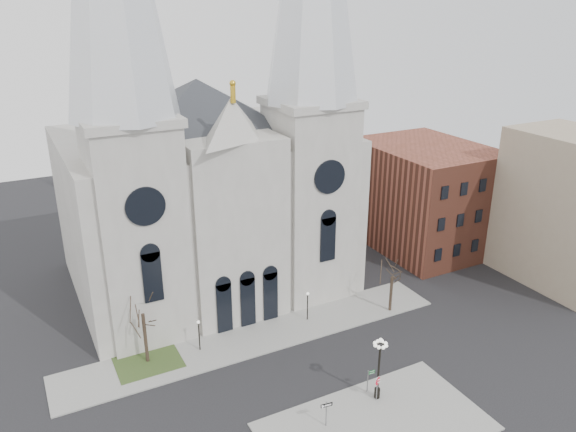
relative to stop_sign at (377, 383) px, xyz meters
name	(u,v)px	position (x,y,z in m)	size (l,w,h in m)	color
ground	(312,402)	(-4.91, 2.45, -1.84)	(160.00, 160.00, 0.00)	black
sidewalk_near	(375,427)	(-1.91, -2.55, -1.77)	(18.00, 10.00, 0.14)	gray
sidewalk_far	(258,337)	(-4.91, 13.45, -1.77)	(40.00, 6.00, 0.14)	gray
grass_patch	(148,361)	(-15.91, 14.45, -1.75)	(6.00, 5.00, 0.18)	#2C401B
cathedral	(209,135)	(-4.91, 25.31, 16.64)	(33.00, 26.66, 54.00)	#A4A099
bg_building_brick	(424,196)	(25.09, 24.45, 5.16)	(14.00, 18.00, 14.00)	brown
bg_building_tan	(569,209)	(33.09, 8.45, 7.16)	(10.00, 14.00, 18.00)	tan
tree_left	(142,311)	(-15.91, 14.45, 3.74)	(3.20, 3.20, 7.50)	#2D2319
tree_right	(392,275)	(10.09, 11.45, 2.62)	(3.20, 3.20, 6.00)	#2D2319
ped_lamp_left	(199,330)	(-10.91, 13.95, 0.49)	(0.32, 0.32, 3.26)	black
ped_lamp_right	(308,301)	(1.09, 13.95, 0.49)	(0.32, 0.32, 3.26)	black
stop_sign	(377,383)	(0.00, 0.00, 0.00)	(0.86, 0.09, 2.38)	slate
globe_lamp	(379,361)	(0.24, 0.24, 2.02)	(1.44, 1.44, 5.93)	black
one_way_sign	(326,410)	(-5.41, -0.67, -0.16)	(1.01, 0.17, 2.31)	slate
street_name_sign	(369,379)	(0.01, 1.24, -0.41)	(0.70, 0.11, 2.19)	slate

